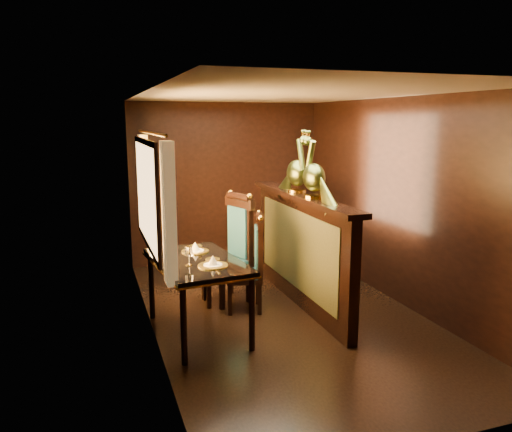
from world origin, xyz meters
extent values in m
plane|color=black|center=(0.00, 0.00, 0.00)|extent=(5.00, 5.00, 0.00)
cube|color=black|center=(0.00, 2.50, 1.25)|extent=(3.00, 0.04, 2.50)
cube|color=black|center=(0.00, -2.50, 1.25)|extent=(3.00, 0.04, 2.50)
cube|color=black|center=(-1.50, 0.00, 1.25)|extent=(0.04, 5.00, 2.50)
cube|color=black|center=(1.50, 0.00, 1.25)|extent=(0.04, 5.00, 2.50)
cube|color=beige|center=(0.00, 0.00, 2.50)|extent=(3.00, 5.00, 0.04)
cube|color=#FFC672|center=(-1.50, 0.30, 1.45)|extent=(0.01, 1.70, 1.05)
cube|color=gold|center=(-1.40, -0.67, 1.40)|extent=(0.10, 0.22, 1.30)
cube|color=gold|center=(-1.40, 1.27, 1.40)|extent=(0.10, 0.22, 1.30)
cylinder|color=gold|center=(-1.42, 0.30, 2.10)|extent=(0.03, 2.20, 0.03)
cube|color=black|center=(0.33, 0.30, 0.65)|extent=(0.12, 2.60, 1.30)
cube|color=#343719|center=(0.26, 0.30, 0.70)|extent=(0.02, 2.20, 0.95)
cube|color=black|center=(0.33, 0.30, 1.33)|extent=(0.26, 2.70, 0.06)
cube|color=black|center=(-1.05, -0.16, 0.79)|extent=(0.96, 1.43, 0.04)
cube|color=gold|center=(-1.05, -0.16, 0.76)|extent=(0.98, 1.45, 0.02)
cylinder|color=black|center=(-1.32, -0.81, 0.37)|extent=(0.06, 0.06, 0.75)
cylinder|color=black|center=(-0.64, -0.73, 0.37)|extent=(0.06, 0.06, 0.75)
cylinder|color=black|center=(-1.46, 0.41, 0.37)|extent=(0.06, 0.06, 0.75)
cylinder|color=black|center=(-0.78, 0.49, 0.37)|extent=(0.06, 0.06, 0.75)
cylinder|color=gold|center=(-0.95, -0.43, 0.81)|extent=(0.30, 0.30, 0.01)
cone|color=white|center=(-0.95, -0.43, 0.87)|extent=(0.11, 0.11, 0.10)
cylinder|color=gold|center=(-1.00, 0.16, 0.81)|extent=(0.30, 0.30, 0.01)
cone|color=white|center=(-1.00, 0.16, 0.87)|extent=(0.11, 0.11, 0.10)
cylinder|color=silver|center=(-1.37, -0.21, 0.84)|extent=(0.03, 0.03, 0.06)
cylinder|color=silver|center=(-1.37, -0.14, 0.84)|extent=(0.03, 0.03, 0.06)
cube|color=black|center=(-0.39, 0.32, 0.40)|extent=(0.51, 0.51, 0.05)
cube|color=navy|center=(-0.39, 0.32, 0.44)|extent=(0.46, 0.46, 0.05)
cube|color=navy|center=(-0.22, 0.28, 0.74)|extent=(0.12, 0.32, 0.53)
cube|color=black|center=(-0.60, 0.20, 0.18)|extent=(0.05, 0.05, 0.37)
cube|color=black|center=(-0.27, 0.11, 0.18)|extent=(0.05, 0.05, 0.37)
cube|color=black|center=(-0.51, 0.53, 0.18)|extent=(0.05, 0.05, 0.37)
cube|color=black|center=(-0.18, 0.44, 0.18)|extent=(0.05, 0.05, 0.37)
sphere|color=gold|center=(-0.26, 0.11, 1.14)|extent=(0.06, 0.06, 0.06)
sphere|color=gold|center=(-0.17, 0.44, 1.14)|extent=(0.06, 0.06, 0.06)
cube|color=black|center=(-0.51, 0.66, 0.46)|extent=(0.61, 0.61, 0.06)
cube|color=navy|center=(-0.51, 0.66, 0.51)|extent=(0.55, 0.55, 0.05)
cube|color=navy|center=(-0.32, 0.73, 0.86)|extent=(0.16, 0.37, 0.62)
cube|color=black|center=(-0.64, 0.41, 0.21)|extent=(0.05, 0.05, 0.43)
cube|color=black|center=(-0.26, 0.54, 0.21)|extent=(0.05, 0.05, 0.43)
cube|color=black|center=(-0.77, 0.78, 0.21)|extent=(0.05, 0.05, 0.43)
cube|color=black|center=(-0.39, 0.91, 0.21)|extent=(0.05, 0.05, 0.43)
sphere|color=gold|center=(-0.25, 0.54, 1.33)|extent=(0.07, 0.07, 0.07)
sphere|color=gold|center=(-0.38, 0.92, 1.33)|extent=(0.07, 0.07, 0.07)
camera|label=1|loc=(-2.07, -5.07, 2.23)|focal=35.00mm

